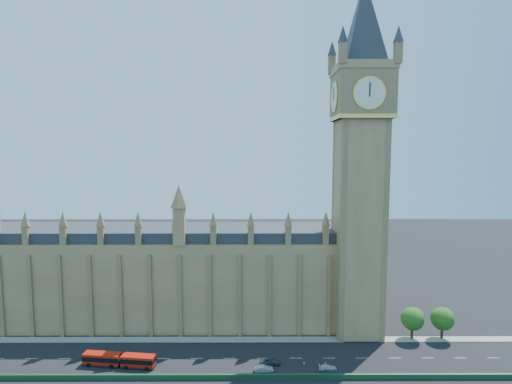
{
  "coord_description": "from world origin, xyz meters",
  "views": [
    {
      "loc": [
        10.05,
        -91.88,
        49.75
      ],
      "look_at": [
        10.38,
        10.0,
        39.44
      ],
      "focal_mm": 28.0,
      "sensor_mm": 36.0,
      "label": 1
    }
  ],
  "objects_px": {
    "red_bus": "(119,360)",
    "car_white": "(328,368)",
    "car_grey": "(270,361)",
    "car_silver": "(264,369)"
  },
  "relations": [
    {
      "from": "red_bus",
      "to": "car_white",
      "type": "relative_size",
      "value": 4.19
    },
    {
      "from": "car_grey",
      "to": "car_white",
      "type": "bearing_deg",
      "value": -100.71
    },
    {
      "from": "red_bus",
      "to": "car_silver",
      "type": "distance_m",
      "value": 33.76
    },
    {
      "from": "red_bus",
      "to": "car_silver",
      "type": "xyz_separation_m",
      "value": [
        33.65,
        -2.54,
        -0.81
      ]
    },
    {
      "from": "car_grey",
      "to": "car_silver",
      "type": "xyz_separation_m",
      "value": [
        -1.55,
        -3.08,
        -0.1
      ]
    },
    {
      "from": "car_silver",
      "to": "car_grey",
      "type": "bearing_deg",
      "value": -31.43
    },
    {
      "from": "red_bus",
      "to": "car_grey",
      "type": "bearing_deg",
      "value": 7.51
    },
    {
      "from": "car_grey",
      "to": "car_silver",
      "type": "bearing_deg",
      "value": 153.29
    },
    {
      "from": "car_white",
      "to": "car_silver",
      "type": "bearing_deg",
      "value": 91.1
    },
    {
      "from": "red_bus",
      "to": "car_white",
      "type": "height_order",
      "value": "red_bus"
    }
  ]
}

